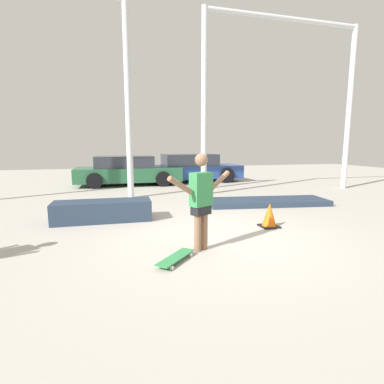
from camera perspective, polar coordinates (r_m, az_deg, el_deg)
The scene contains 10 objects.
ground_plane at distance 5.61m, azimuth 4.83°, elevation -8.74°, with size 36.00×36.00×0.00m, color #B2ADA3.
skateboarder at distance 4.76m, azimuth 1.74°, elevation -0.99°, with size 1.22×0.71×1.57m.
skateboard at distance 4.50m, azimuth -3.15°, elevation -12.37°, with size 0.70×0.73×0.08m.
grind_box at distance 7.05m, azimuth -16.64°, elevation -3.47°, with size 2.14×0.69×0.46m, color #28384C.
manual_pad at distance 8.93m, azimuth 14.15°, elevation -1.81°, with size 3.42×1.10×0.15m, color #28384C.
canopy_support_left at distance 10.26m, azimuth -29.65°, elevation 19.22°, with size 6.02×0.20×6.07m.
canopy_support_right at distance 11.66m, azimuth 16.88°, elevation 18.58°, with size 6.02×0.20×6.07m.
parked_car_green at distance 13.18m, azimuth -12.21°, elevation 3.98°, with size 4.40×2.08×1.24m.
parked_car_blue at distance 13.99m, azimuth 0.00°, elevation 4.55°, with size 4.42×1.94×1.29m.
traffic_cone at distance 6.47m, azimuth 14.53°, elevation -4.35°, with size 0.37×0.37×0.50m.
Camera 1 is at (-1.85, -5.01, 1.70)m, focal length 28.00 mm.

